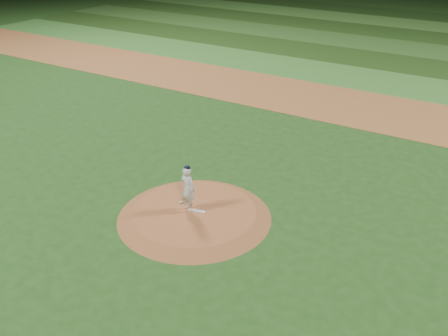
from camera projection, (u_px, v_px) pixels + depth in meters
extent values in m
plane|color=#214C18|center=(195.00, 217.00, 17.87)|extent=(120.00, 120.00, 0.00)
cube|color=#A06131|center=(335.00, 103.00, 28.43)|extent=(70.00, 6.00, 0.02)
cube|color=#397C2D|center=(365.00, 79.00, 32.58)|extent=(70.00, 5.00, 0.02)
cube|color=#214416|center=(387.00, 62.00, 36.35)|extent=(70.00, 5.00, 0.02)
cube|color=#336424|center=(404.00, 47.00, 40.13)|extent=(70.00, 5.00, 0.02)
cube|color=#234817|center=(419.00, 36.00, 43.90)|extent=(70.00, 5.00, 0.02)
cube|color=#3D792C|center=(431.00, 26.00, 47.67)|extent=(70.00, 5.00, 0.02)
cube|color=#1D4014|center=(441.00, 18.00, 51.45)|extent=(70.00, 5.00, 0.02)
cone|color=#A05C31|center=(194.00, 214.00, 17.81)|extent=(5.50, 5.50, 0.25)
cube|color=silver|center=(197.00, 211.00, 17.72)|extent=(0.63, 0.30, 0.03)
ellipsoid|color=white|center=(181.00, 202.00, 18.22)|extent=(0.12, 0.12, 0.07)
imported|color=white|center=(188.00, 189.00, 17.44)|extent=(0.67, 0.48, 1.70)
ellipsoid|color=black|center=(187.00, 168.00, 17.06)|extent=(0.22, 0.22, 0.15)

